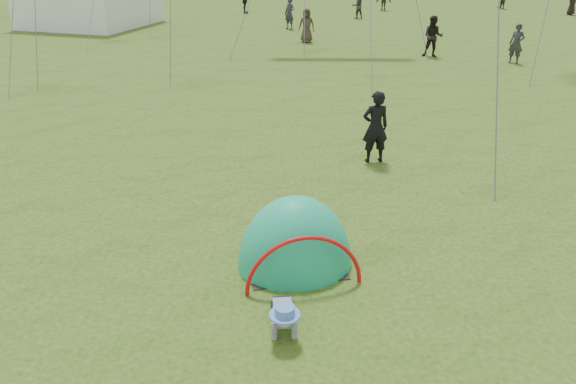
{
  "coord_description": "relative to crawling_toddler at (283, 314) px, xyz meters",
  "views": [
    {
      "loc": [
        -0.71,
        -6.65,
        5.06
      ],
      "look_at": [
        -0.93,
        2.16,
        1.0
      ],
      "focal_mm": 35.0,
      "sensor_mm": 36.0,
      "label": 1
    }
  ],
  "objects": [
    {
      "name": "crowd_person_6",
      "position": [
        -0.56,
        27.57,
        0.59
      ],
      "size": [
        0.77,
        0.72,
        1.77
      ],
      "primitive_type": "imported",
      "rotation": [
        0.0,
        0.0,
        5.64
      ],
      "color": "#2A2B37",
      "rests_on": "ground"
    },
    {
      "name": "crowd_person_10",
      "position": [
        18.68,
        34.43,
        0.52
      ],
      "size": [
        0.77,
        0.93,
        1.62
      ],
      "primitive_type": "imported",
      "rotation": [
        0.0,
        0.0,
        4.34
      ],
      "color": "black",
      "rests_on": "ground"
    },
    {
      "name": "crowd_person_7",
      "position": [
        6.07,
        19.56,
        0.6
      ],
      "size": [
        1.03,
        0.91,
        1.79
      ],
      "primitive_type": "imported",
      "rotation": [
        0.0,
        0.0,
        5.98
      ],
      "color": "black",
      "rests_on": "ground"
    },
    {
      "name": "standing_adult",
      "position": [
        1.98,
        6.53,
        0.58
      ],
      "size": [
        0.71,
        0.54,
        1.75
      ],
      "primitive_type": "imported",
      "rotation": [
        0.0,
        0.0,
        3.35
      ],
      "color": "black",
      "rests_on": "ground"
    },
    {
      "name": "crowd_person_8",
      "position": [
        -3.85,
        34.83,
        0.54
      ],
      "size": [
        0.55,
        1.03,
        1.66
      ],
      "primitive_type": "imported",
      "rotation": [
        0.0,
        0.0,
        1.72
      ],
      "color": "black",
      "rests_on": "ground"
    },
    {
      "name": "popup_tent",
      "position": [
        0.13,
        1.75,
        -0.29
      ],
      "size": [
        2.23,
        1.97,
        2.49
      ],
      "primitive_type": "ellipsoid",
      "rotation": [
        0.0,
        0.0,
        0.22
      ],
      "color": "#0B9A7E",
      "rests_on": "ground"
    },
    {
      "name": "crawling_toddler",
      "position": [
        0.0,
        0.0,
        0.0
      ],
      "size": [
        0.62,
        0.83,
        0.59
      ],
      "primitive_type": null,
      "rotation": [
        0.0,
        0.0,
        0.11
      ],
      "color": "black",
      "rests_on": "ground"
    },
    {
      "name": "ground",
      "position": [
        0.93,
        0.34,
        -0.29
      ],
      "size": [
        140.0,
        140.0,
        0.0
      ],
      "primitive_type": "plane",
      "color": "#294013"
    },
    {
      "name": "crowd_person_12",
      "position": [
        9.34,
        18.25,
        0.53
      ],
      "size": [
        0.72,
        0.66,
        1.66
      ],
      "primitive_type": "imported",
      "rotation": [
        0.0,
        0.0,
        5.7
      ],
      "color": "#2A2B30",
      "rests_on": "ground"
    },
    {
      "name": "crowd_person_13",
      "position": [
        3.8,
        32.27,
        0.49
      ],
      "size": [
        0.92,
        0.81,
        1.58
      ],
      "primitive_type": "imported",
      "rotation": [
        0.0,
        0.0,
        3.46
      ],
      "color": "#39332B",
      "rests_on": "ground"
    },
    {
      "name": "crowd_person_4",
      "position": [
        0.42,
        23.21,
        0.54
      ],
      "size": [
        0.89,
        0.65,
        1.68
      ],
      "primitive_type": "imported",
      "rotation": [
        0.0,
        0.0,
        6.13
      ],
      "color": "#3E3125",
      "rests_on": "ground"
    }
  ]
}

